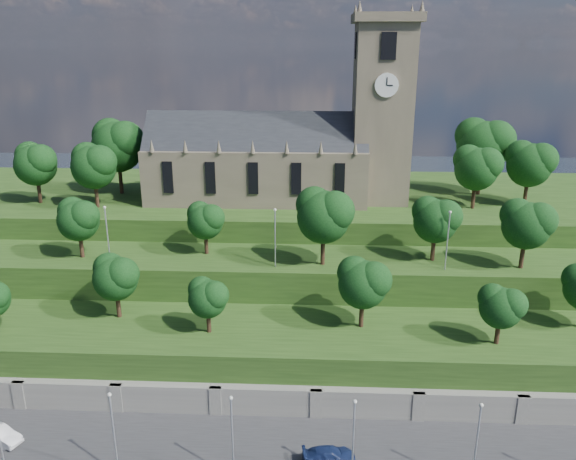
{
  "coord_description": "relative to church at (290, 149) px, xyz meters",
  "views": [
    {
      "loc": [
        4.47,
        -36.0,
        37.2
      ],
      "look_at": [
        1.33,
        30.0,
        15.29
      ],
      "focal_mm": 35.0,
      "sensor_mm": 36.0,
      "label": 1
    }
  ],
  "objects": [
    {
      "name": "promenade",
      "position": [
        -0.79,
        -39.98,
        -21.52
      ],
      "size": [
        160.0,
        12.0,
        2.0
      ],
      "primitive_type": "cube",
      "color": "#2D2D30",
      "rests_on": "ground"
    },
    {
      "name": "retaining_wall",
      "position": [
        -0.79,
        -34.01,
        -20.02
      ],
      "size": [
        160.0,
        2.1,
        5.0
      ],
      "color": "slate",
      "rests_on": "ground"
    },
    {
      "name": "embankment_lower",
      "position": [
        -0.79,
        -27.98,
        -18.52
      ],
      "size": [
        160.0,
        12.0,
        8.0
      ],
      "primitive_type": "cube",
      "color": "#234216",
      "rests_on": "ground"
    },
    {
      "name": "embankment_upper",
      "position": [
        -0.79,
        -16.98,
        -16.52
      ],
      "size": [
        160.0,
        10.0,
        12.0
      ],
      "primitive_type": "cube",
      "color": "#234216",
      "rests_on": "ground"
    },
    {
      "name": "hilltop",
      "position": [
        -0.79,
        4.02,
        -15.02
      ],
      "size": [
        160.0,
        32.0,
        15.0
      ],
      "primitive_type": "cube",
      "color": "#234216",
      "rests_on": "ground"
    },
    {
      "name": "church",
      "position": [
        0.0,
        0.0,
        0.0
      ],
      "size": [
        38.6,
        12.35,
        27.6
      ],
      "color": "brown",
      "rests_on": "hilltop"
    },
    {
      "name": "trees_lower",
      "position": [
        3.36,
        -27.55,
        -9.75
      ],
      "size": [
        67.78,
        8.61,
        7.86
      ],
      "color": "black",
      "rests_on": "embankment_lower"
    },
    {
      "name": "trees_upper",
      "position": [
        6.13,
        -18.1,
        -4.89
      ],
      "size": [
        59.21,
        8.39,
        9.41
      ],
      "color": "black",
      "rests_on": "embankment_upper"
    },
    {
      "name": "trees_hilltop",
      "position": [
        1.04,
        -0.39,
        -0.44
      ],
      "size": [
        77.55,
        17.02,
        11.73
      ],
      "color": "black",
      "rests_on": "hilltop"
    },
    {
      "name": "lamp_posts_promenade",
      "position": [
        -2.79,
        -43.48,
        -15.82
      ],
      "size": [
        60.36,
        0.36,
        8.17
      ],
      "color": "#B2B2B7",
      "rests_on": "promenade"
    },
    {
      "name": "lamp_posts_upper",
      "position": [
        -0.79,
        -19.98,
        -6.31
      ],
      "size": [
        40.36,
        0.36,
        7.23
      ],
      "color": "#B2B2B7",
      "rests_on": "embankment_upper"
    },
    {
      "name": "car_middle",
      "position": [
        -25.16,
        -39.87,
        -19.79
      ],
      "size": [
        4.69,
        3.08,
        1.46
      ],
      "primitive_type": "imported",
      "rotation": [
        0.0,
        0.0,
        1.19
      ],
      "color": "silver",
      "rests_on": "promenade"
    },
    {
      "name": "car_right",
      "position": [
        5.35,
        -41.08,
        -19.84
      ],
      "size": [
        4.94,
        2.62,
        1.36
      ],
      "primitive_type": "imported",
      "rotation": [
        0.0,
        0.0,
        1.73
      ],
      "color": "#16234D",
      "rests_on": "promenade"
    }
  ]
}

